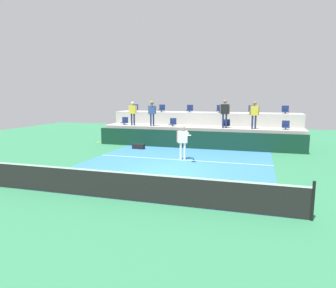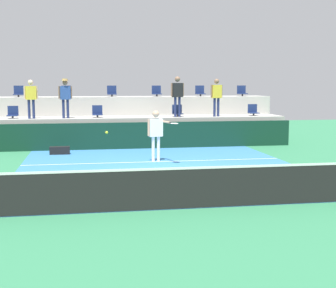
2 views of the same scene
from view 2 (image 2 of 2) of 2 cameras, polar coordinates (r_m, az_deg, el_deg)
ground_plane at (r=14.34m, az=-0.22°, el=-3.65°), size 40.00×40.00×0.00m
court_inner_paint at (r=15.31m, az=-0.85°, el=-2.96°), size 9.00×10.00×0.01m
court_service_line at (r=16.68m, az=-1.61°, el=-2.11°), size 9.00×0.06×0.00m
tennis_net at (r=10.40m, az=3.52°, el=-4.99°), size 10.48×0.08×1.07m
sponsor_backboard at (r=20.15m, az=-3.10°, el=1.03°), size 13.00×0.16×1.10m
seating_tier_lower at (r=21.42m, az=-3.51°, el=1.59°), size 13.00×1.80×1.25m
seating_tier_upper at (r=23.17m, az=-4.02°, el=3.05°), size 13.00×1.80×2.10m
stadium_chair_lower_far_left at (r=21.37m, az=-17.94°, el=3.50°), size 0.44×0.40×0.52m
stadium_chair_lower_left at (r=21.17m, az=-8.38°, el=3.74°), size 0.44×0.40×0.52m
stadium_chair_lower_right at (r=21.56m, az=1.12°, el=3.87°), size 0.44×0.40×0.52m
stadium_chair_lower_far_right at (r=22.51m, az=10.06°, el=3.90°), size 0.44×0.40×0.52m
stadium_chair_upper_far_left at (r=23.12m, az=-17.31°, el=5.88°), size 0.44×0.40×0.52m
stadium_chair_upper_left at (r=22.94m, az=-11.97°, el=6.04°), size 0.44×0.40×0.52m
stadium_chair_upper_mid_left at (r=22.97m, az=-6.68°, el=6.15°), size 0.44×0.40×0.52m
stadium_chair_upper_mid_right at (r=23.19m, az=-1.36°, el=6.20°), size 0.44×0.40×0.52m
stadium_chair_upper_right at (r=23.60m, az=3.83°, el=6.20°), size 0.44×0.40×0.52m
stadium_chair_upper_far_right at (r=24.20m, az=8.76°, el=6.16°), size 0.44×0.40×0.52m
tennis_player at (r=16.65m, az=-1.39°, el=1.64°), size 0.97×1.17×1.77m
spectator_in_white at (r=20.86m, az=-15.96°, el=5.55°), size 0.57×0.25×1.61m
spectator_with_hat at (r=20.76m, az=-12.10°, el=5.80°), size 0.57×0.44×1.67m
spectator_leaning_on_rail at (r=21.14m, az=1.12°, el=6.15°), size 0.61×0.28×1.77m
spectator_in_grey at (r=21.55m, az=5.78°, el=5.94°), size 0.58×0.28×1.67m
tennis_ball at (r=11.41m, az=-7.30°, el=1.36°), size 0.07×0.07×0.07m
equipment_bag at (r=18.93m, az=-12.73°, el=-0.75°), size 0.76×0.28×0.30m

